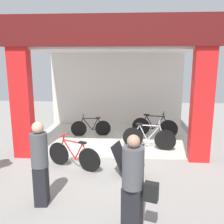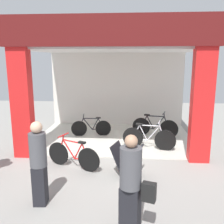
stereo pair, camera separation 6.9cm
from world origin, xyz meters
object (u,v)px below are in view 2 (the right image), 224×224
bicycle_inside_0 (91,128)px  bicycle_inside_1 (155,127)px  bicycle_inside_2 (149,138)px  bicycle_parked_0 (73,155)px  pedestrian_3 (39,163)px  pedestrian_1 (131,183)px  sandwich_board_sign (127,160)px

bicycle_inside_0 → bicycle_inside_1: bearing=3.0°
bicycle_inside_2 → bicycle_parked_0: (-2.04, -1.55, -0.02)m
bicycle_inside_2 → pedestrian_3: pedestrian_3 is taller
bicycle_inside_1 → bicycle_inside_2: bicycle_inside_2 is taller
pedestrian_3 → pedestrian_1: bearing=-21.0°
bicycle_parked_0 → pedestrian_1: size_ratio=0.89×
bicycle_parked_0 → sandwich_board_sign: bicycle_parked_0 is taller
pedestrian_3 → bicycle_parked_0: bearing=80.7°
bicycle_inside_2 → pedestrian_3: (-2.31, -3.19, 0.48)m
bicycle_inside_0 → pedestrian_3: bearing=-94.0°
pedestrian_1 → pedestrian_3: size_ratio=0.99×
bicycle_inside_1 → bicycle_parked_0: (-2.35, -2.88, -0.02)m
bicycle_parked_0 → sandwich_board_sign: (1.39, -0.31, 0.04)m
sandwich_board_sign → pedestrian_3: size_ratio=0.50×
bicycle_inside_0 → bicycle_parked_0: 2.76m
bicycle_inside_0 → bicycle_inside_1: bicycle_inside_1 is taller
bicycle_inside_0 → bicycle_inside_2: bearing=-31.2°
bicycle_inside_0 → sandwich_board_sign: size_ratio=1.75×
bicycle_inside_2 → sandwich_board_sign: size_ratio=1.98×
sandwich_board_sign → pedestrian_1: bearing=-87.2°
bicycle_inside_0 → pedestrian_3: size_ratio=0.87×
bicycle_inside_1 → pedestrian_3: (-2.62, -4.52, 0.48)m
bicycle_inside_2 → sandwich_board_sign: bearing=-109.2°
pedestrian_1 → bicycle_inside_0: bearing=106.0°
bicycle_inside_2 → pedestrian_1: bearing=-98.1°
bicycle_inside_0 → pedestrian_3: 4.44m
bicycle_inside_2 → pedestrian_1: (-0.55, -3.86, 0.48)m
pedestrian_1 → pedestrian_3: 1.88m
bicycle_inside_0 → pedestrian_1: 5.30m
bicycle_inside_0 → sandwich_board_sign: 3.35m
bicycle_inside_0 → sandwich_board_sign: bicycle_inside_0 is taller
bicycle_inside_0 → bicycle_inside_2: (2.00, -1.21, 0.05)m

